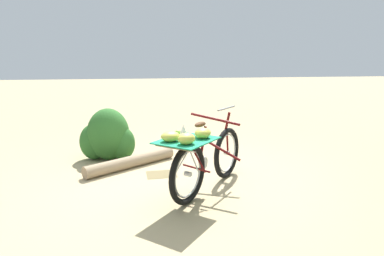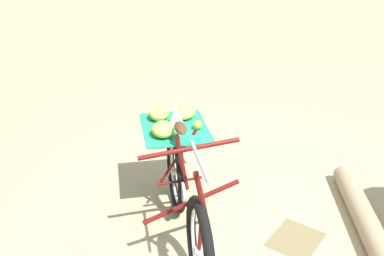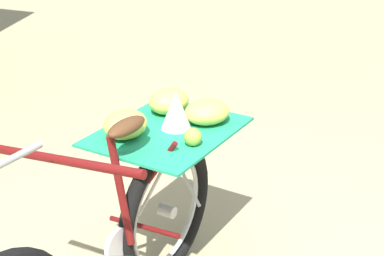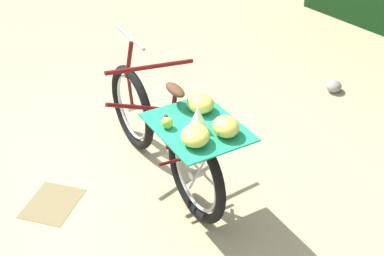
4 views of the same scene
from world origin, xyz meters
The scene contains 1 object.
bicycle centered at (0.15, -0.34, 0.48)m, with size 1.44×1.50×1.03m.
Camera 3 is at (0.27, 1.74, 1.84)m, focal length 54.27 mm.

